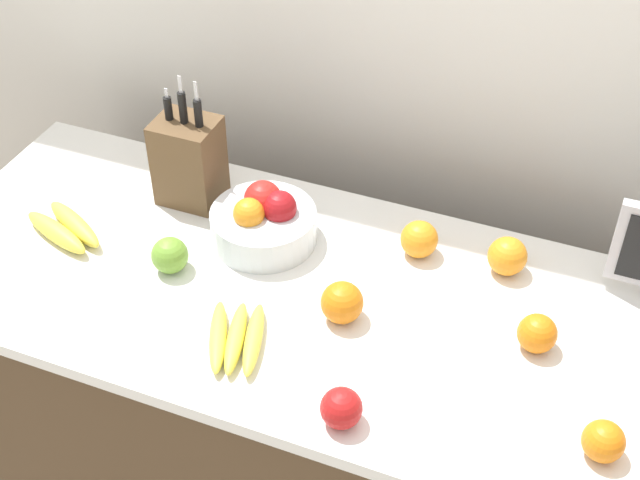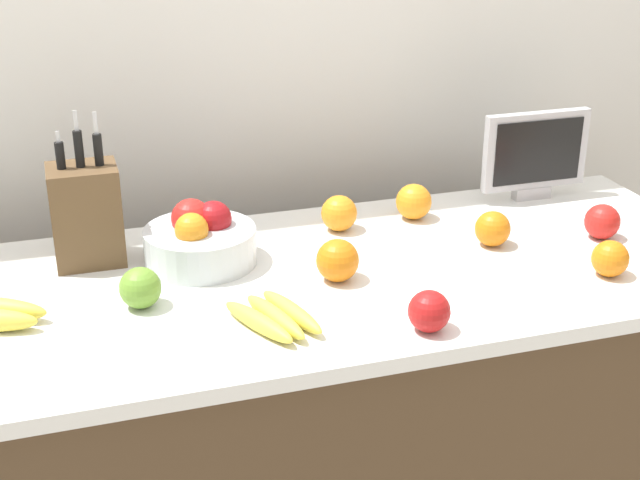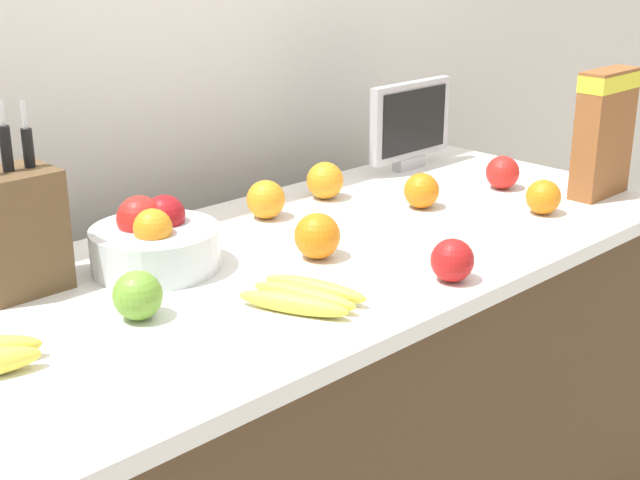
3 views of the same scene
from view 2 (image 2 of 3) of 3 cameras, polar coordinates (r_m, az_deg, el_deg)
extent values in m
cube|color=silver|center=(2.20, -4.90, 12.71)|extent=(9.00, 0.06, 2.60)
cube|color=#4C3823|center=(2.04, -0.40, -14.51)|extent=(1.77, 0.67, 0.90)
cube|color=white|center=(1.79, -0.44, -2.66)|extent=(1.80, 0.70, 0.03)
cube|color=brown|center=(1.86, -14.73, 1.56)|extent=(0.14, 0.12, 0.21)
cylinder|color=black|center=(1.82, -16.30, 5.21)|extent=(0.02, 0.02, 0.05)
cube|color=silver|center=(1.81, -16.43, 6.36)|extent=(0.01, 0.00, 0.02)
cylinder|color=black|center=(1.82, -15.18, 5.64)|extent=(0.02, 0.02, 0.07)
cube|color=silver|center=(1.80, -15.37, 7.38)|extent=(0.01, 0.00, 0.04)
cylinder|color=black|center=(1.82, -14.01, 5.63)|extent=(0.02, 0.02, 0.06)
cube|color=silver|center=(1.81, -14.18, 7.27)|extent=(0.01, 0.00, 0.04)
cube|color=#B7B7BC|center=(2.24, 13.37, 2.97)|extent=(0.09, 0.03, 0.03)
cube|color=#B7B7BC|center=(2.20, 13.63, 5.61)|extent=(0.27, 0.02, 0.19)
cube|color=black|center=(2.19, 13.81, 5.50)|extent=(0.23, 0.00, 0.15)
cylinder|color=silver|center=(1.84, -7.67, -0.37)|extent=(0.23, 0.23, 0.08)
sphere|color=#A31419|center=(1.84, -6.82, 1.36)|extent=(0.07, 0.07, 0.07)
sphere|color=red|center=(1.84, -8.24, 1.38)|extent=(0.08, 0.08, 0.08)
sphere|color=orange|center=(1.79, -8.22, 0.67)|extent=(0.07, 0.07, 0.07)
ellipsoid|color=yellow|center=(1.58, -3.98, -5.24)|extent=(0.11, 0.19, 0.03)
ellipsoid|color=yellow|center=(1.59, -2.89, -4.92)|extent=(0.09, 0.19, 0.03)
ellipsoid|color=yellow|center=(1.61, -1.84, -4.60)|extent=(0.09, 0.19, 0.03)
sphere|color=#6B9E33|center=(1.68, -11.43, -3.02)|extent=(0.08, 0.08, 0.08)
sphere|color=red|center=(2.04, 17.61, 1.13)|extent=(0.08, 0.08, 0.08)
sphere|color=red|center=(1.58, 7.00, -4.55)|extent=(0.08, 0.08, 0.08)
sphere|color=orange|center=(1.94, 10.99, 0.71)|extent=(0.08, 0.08, 0.08)
sphere|color=orange|center=(2.06, 6.02, 2.46)|extent=(0.08, 0.08, 0.08)
sphere|color=orange|center=(1.86, 18.08, -1.14)|extent=(0.07, 0.07, 0.07)
sphere|color=orange|center=(1.74, 1.13, -1.32)|extent=(0.09, 0.09, 0.09)
sphere|color=orange|center=(1.98, 1.23, 1.72)|extent=(0.08, 0.08, 0.08)
camera|label=1|loc=(1.10, 66.02, 38.81)|focal=50.00mm
camera|label=3|loc=(0.71, -67.20, -7.08)|focal=50.00mm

